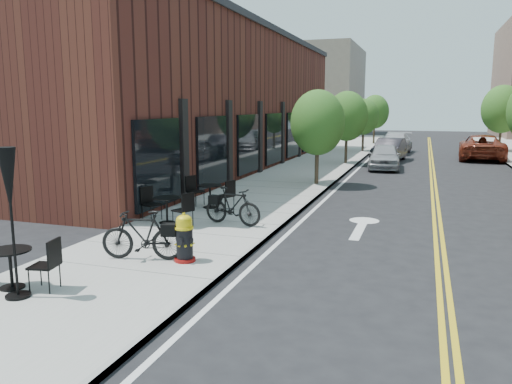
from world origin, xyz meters
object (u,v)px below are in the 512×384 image
(bicycle_left, at_px, (142,235))
(bistro_set_c, at_px, (210,193))
(bistro_set_b, at_px, (167,206))
(parked_car_a, at_px, (384,156))
(bicycle_right, at_px, (233,206))
(parked_car_b, at_px, (389,150))
(bistro_set_a, at_px, (10,263))
(parked_car_c, at_px, (395,143))
(fire_hydrant, at_px, (184,238))
(parked_car_far, at_px, (482,147))
(patio_umbrella, at_px, (9,191))

(bicycle_left, bearing_deg, bistro_set_c, 175.82)
(bistro_set_b, bearing_deg, parked_car_a, 93.76)
(bicycle_right, bearing_deg, parked_car_b, 1.04)
(bicycle_left, relative_size, bistro_set_c, 0.98)
(bistro_set_a, relative_size, parked_car_c, 0.34)
(bicycle_left, height_order, bistro_set_a, bicycle_left)
(bicycle_right, xyz_separation_m, bistro_set_c, (-1.50, 1.91, -0.04))
(bicycle_right, xyz_separation_m, parked_car_a, (2.85, 14.62, 0.04))
(parked_car_a, bearing_deg, bistro_set_c, -112.01)
(bistro_set_b, relative_size, bistro_set_c, 0.99)
(bicycle_right, distance_m, bistro_set_b, 1.80)
(bicycle_left, height_order, bicycle_right, bicycle_left)
(bicycle_left, xyz_separation_m, parked_car_b, (3.48, 22.17, 0.05))
(fire_hydrant, distance_m, parked_car_far, 25.94)
(bistro_set_a, relative_size, patio_umbrella, 0.69)
(bistro_set_c, relative_size, parked_car_far, 0.32)
(bistro_set_b, bearing_deg, patio_umbrella, -66.85)
(bistro_set_a, bearing_deg, fire_hydrant, 36.42)
(bicycle_left, relative_size, bistro_set_a, 1.01)
(fire_hydrant, xyz_separation_m, bistro_set_c, (-1.73, 5.21, -0.01))
(bistro_set_c, distance_m, parked_car_b, 17.33)
(bicycle_right, distance_m, parked_car_b, 18.91)
(bistro_set_a, bearing_deg, parked_car_far, 58.49)
(bistro_set_c, relative_size, parked_car_a, 0.45)
(bicycle_left, bearing_deg, parked_car_b, 157.92)
(bicycle_right, bearing_deg, fire_hydrant, -166.39)
(parked_car_a, bearing_deg, parked_car_b, 87.12)
(parked_car_b, bearing_deg, parked_car_c, 97.23)
(bicycle_left, xyz_separation_m, parked_car_c, (3.47, 27.48, 0.08))
(parked_car_far, bearing_deg, bistro_set_b, 68.63)
(bicycle_right, height_order, parked_car_a, parked_car_a)
(fire_hydrant, relative_size, bicycle_right, 0.60)
(parked_car_a, relative_size, parked_car_b, 0.94)
(bicycle_right, height_order, parked_car_far, parked_car_far)
(fire_hydrant, distance_m, patio_umbrella, 3.45)
(bistro_set_a, xyz_separation_m, parked_car_a, (4.78, 20.28, 0.09))
(bicycle_left, bearing_deg, fire_hydrant, 88.20)
(bistro_set_c, bearing_deg, bistro_set_b, -76.03)
(bistro_set_a, relative_size, parked_car_b, 0.41)
(bicycle_left, height_order, parked_car_a, parked_car_a)
(parked_car_b, height_order, parked_car_c, parked_car_c)
(bistro_set_a, bearing_deg, bistro_set_b, 76.97)
(bicycle_right, bearing_deg, bistro_set_c, 47.78)
(fire_hydrant, bearing_deg, patio_umbrella, -111.49)
(bistro_set_a, xyz_separation_m, patio_umbrella, (0.41, -0.30, 1.34))
(fire_hydrant, xyz_separation_m, patio_umbrella, (-1.75, -2.66, 1.32))
(parked_car_a, xyz_separation_m, parked_car_c, (-0.03, 9.39, 0.06))
(bistro_set_b, relative_size, parked_car_b, 0.42)
(parked_car_far, bearing_deg, bicycle_left, 73.58)
(fire_hydrant, relative_size, bicycle_left, 0.58)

